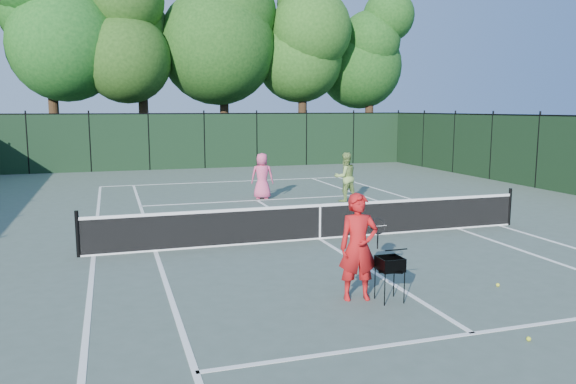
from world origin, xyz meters
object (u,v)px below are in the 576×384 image
object	(u,v)px
player_green	(345,177)
loose_ball_midcourt	(498,285)
player_pink	(262,176)
ball_hopper	(390,264)
coach	(358,247)
loose_ball_near_cart	(529,339)

from	to	relation	value
player_green	loose_ball_midcourt	xyz separation A→B (m)	(-1.16, -9.89, -0.85)
player_pink	ball_hopper	world-z (taller)	player_pink
player_green	ball_hopper	size ratio (longest dim) A/B	2.25
player_pink	player_green	distance (m)	3.06
coach	player_pink	xyz separation A→B (m)	(1.27, 11.18, -0.09)
coach	player_pink	bearing A→B (deg)	93.36
ball_hopper	loose_ball_midcourt	xyz separation A→B (m)	(2.32, 0.09, -0.62)
coach	player_pink	world-z (taller)	coach
player_pink	player_green	size ratio (longest dim) A/B	0.96
player_green	loose_ball_midcourt	world-z (taller)	player_green
player_pink	player_green	bearing A→B (deg)	169.79
coach	player_pink	distance (m)	11.25
ball_hopper	loose_ball_near_cart	xyz separation A→B (m)	(1.11, -2.14, -0.62)
player_pink	ball_hopper	size ratio (longest dim) A/B	2.16
ball_hopper	loose_ball_near_cart	world-z (taller)	ball_hopper
ball_hopper	loose_ball_midcourt	world-z (taller)	ball_hopper
coach	ball_hopper	distance (m)	0.61
ball_hopper	loose_ball_near_cart	size ratio (longest dim) A/B	11.54
player_pink	player_green	world-z (taller)	player_green
player_green	loose_ball_near_cart	xyz separation A→B (m)	(-2.37, -12.12, -0.85)
coach	ball_hopper	size ratio (longest dim) A/B	2.39
loose_ball_midcourt	coach	bearing A→B (deg)	176.54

